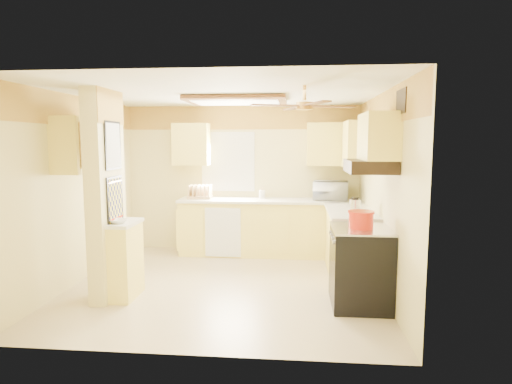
# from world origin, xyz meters

# --- Properties ---
(floor) EXTENTS (4.00, 4.00, 0.00)m
(floor) POSITION_xyz_m (0.00, 0.00, 0.00)
(floor) COLOR tan
(floor) RESTS_ON ground
(ceiling) EXTENTS (4.00, 4.00, 0.00)m
(ceiling) POSITION_xyz_m (0.00, 0.00, 2.50)
(ceiling) COLOR white
(ceiling) RESTS_ON wall_back
(wall_back) EXTENTS (4.00, 0.00, 4.00)m
(wall_back) POSITION_xyz_m (0.00, 1.90, 1.25)
(wall_back) COLOR #E2D38A
(wall_back) RESTS_ON floor
(wall_front) EXTENTS (4.00, 0.00, 4.00)m
(wall_front) POSITION_xyz_m (0.00, -1.90, 1.25)
(wall_front) COLOR #E2D38A
(wall_front) RESTS_ON floor
(wall_left) EXTENTS (0.00, 3.80, 3.80)m
(wall_left) POSITION_xyz_m (-2.00, 0.00, 1.25)
(wall_left) COLOR #E2D38A
(wall_left) RESTS_ON floor
(wall_right) EXTENTS (0.00, 3.80, 3.80)m
(wall_right) POSITION_xyz_m (2.00, 0.00, 1.25)
(wall_right) COLOR #E2D38A
(wall_right) RESTS_ON floor
(wallpaper_border) EXTENTS (4.00, 0.02, 0.40)m
(wallpaper_border) POSITION_xyz_m (0.00, 1.88, 2.30)
(wallpaper_border) COLOR #FDD14A
(wallpaper_border) RESTS_ON wall_back
(partition_column) EXTENTS (0.20, 0.70, 2.50)m
(partition_column) POSITION_xyz_m (-1.35, -0.55, 1.25)
(partition_column) COLOR #E2D38A
(partition_column) RESTS_ON floor
(partition_ledge) EXTENTS (0.25, 0.55, 0.90)m
(partition_ledge) POSITION_xyz_m (-1.13, -0.55, 0.45)
(partition_ledge) COLOR #FFEB65
(partition_ledge) RESTS_ON floor
(ledge_top) EXTENTS (0.28, 0.58, 0.04)m
(ledge_top) POSITION_xyz_m (-1.13, -0.55, 0.92)
(ledge_top) COLOR silver
(ledge_top) RESTS_ON partition_ledge
(lower_cabinets_back) EXTENTS (3.00, 0.60, 0.90)m
(lower_cabinets_back) POSITION_xyz_m (0.50, 1.60, 0.45)
(lower_cabinets_back) COLOR #FFEB65
(lower_cabinets_back) RESTS_ON floor
(lower_cabinets_right) EXTENTS (0.60, 1.40, 0.90)m
(lower_cabinets_right) POSITION_xyz_m (1.70, 0.60, 0.45)
(lower_cabinets_right) COLOR #FFEB65
(lower_cabinets_right) RESTS_ON floor
(countertop_back) EXTENTS (3.04, 0.64, 0.04)m
(countertop_back) POSITION_xyz_m (0.50, 1.59, 0.92)
(countertop_back) COLOR silver
(countertop_back) RESTS_ON lower_cabinets_back
(countertop_right) EXTENTS (0.64, 1.44, 0.04)m
(countertop_right) POSITION_xyz_m (1.69, 0.60, 0.92)
(countertop_right) COLOR silver
(countertop_right) RESTS_ON lower_cabinets_right
(dishwasher_panel) EXTENTS (0.58, 0.02, 0.80)m
(dishwasher_panel) POSITION_xyz_m (-0.25, 1.29, 0.43)
(dishwasher_panel) COLOR white
(dishwasher_panel) RESTS_ON lower_cabinets_back
(window) EXTENTS (0.92, 0.02, 1.02)m
(window) POSITION_xyz_m (-0.25, 1.89, 1.55)
(window) COLOR white
(window) RESTS_ON wall_back
(upper_cab_back_left) EXTENTS (0.60, 0.35, 0.70)m
(upper_cab_back_left) POSITION_xyz_m (-0.85, 1.72, 1.85)
(upper_cab_back_left) COLOR #FFEB65
(upper_cab_back_left) RESTS_ON wall_back
(upper_cab_back_right) EXTENTS (0.90, 0.35, 0.70)m
(upper_cab_back_right) POSITION_xyz_m (1.55, 1.72, 1.85)
(upper_cab_back_right) COLOR #FFEB65
(upper_cab_back_right) RESTS_ON wall_back
(upper_cab_right) EXTENTS (0.35, 1.00, 0.70)m
(upper_cab_right) POSITION_xyz_m (1.82, 1.25, 1.85)
(upper_cab_right) COLOR #FFEB65
(upper_cab_right) RESTS_ON wall_right
(upper_cab_left_wall) EXTENTS (0.35, 0.75, 0.70)m
(upper_cab_left_wall) POSITION_xyz_m (-1.82, -0.25, 1.85)
(upper_cab_left_wall) COLOR #FFEB65
(upper_cab_left_wall) RESTS_ON wall_left
(upper_cab_over_stove) EXTENTS (0.35, 0.76, 0.52)m
(upper_cab_over_stove) POSITION_xyz_m (1.82, -0.55, 1.95)
(upper_cab_over_stove) COLOR #FFEB65
(upper_cab_over_stove) RESTS_ON wall_right
(stove) EXTENTS (0.68, 0.77, 0.92)m
(stove) POSITION_xyz_m (1.67, -0.55, 0.46)
(stove) COLOR black
(stove) RESTS_ON floor
(range_hood) EXTENTS (0.50, 0.76, 0.14)m
(range_hood) POSITION_xyz_m (1.74, -0.55, 1.62)
(range_hood) COLOR black
(range_hood) RESTS_ON upper_cab_over_stove
(poster_menu) EXTENTS (0.02, 0.42, 0.57)m
(poster_menu) POSITION_xyz_m (-1.24, -0.55, 1.85)
(poster_menu) COLOR black
(poster_menu) RESTS_ON partition_column
(poster_nashville) EXTENTS (0.02, 0.42, 0.57)m
(poster_nashville) POSITION_xyz_m (-1.24, -0.55, 1.20)
(poster_nashville) COLOR black
(poster_nashville) RESTS_ON partition_column
(ceiling_light_panel) EXTENTS (1.35, 0.95, 0.06)m
(ceiling_light_panel) POSITION_xyz_m (0.10, 0.50, 2.46)
(ceiling_light_panel) COLOR brown
(ceiling_light_panel) RESTS_ON ceiling
(ceiling_fan) EXTENTS (1.15, 1.15, 0.26)m
(ceiling_fan) POSITION_xyz_m (1.00, -0.70, 2.29)
(ceiling_fan) COLOR gold
(ceiling_fan) RESTS_ON ceiling
(vent_grate) EXTENTS (0.02, 0.40, 0.25)m
(vent_grate) POSITION_xyz_m (1.98, -0.90, 2.30)
(vent_grate) COLOR black
(vent_grate) RESTS_ON wall_right
(microwave) EXTENTS (0.60, 0.45, 0.31)m
(microwave) POSITION_xyz_m (1.50, 1.63, 1.09)
(microwave) COLOR white
(microwave) RESTS_ON countertop_back
(bowl) EXTENTS (0.25, 0.25, 0.05)m
(bowl) POSITION_xyz_m (-1.16, -0.67, 0.96)
(bowl) COLOR white
(bowl) RESTS_ON ledge_top
(dutch_oven) EXTENTS (0.30, 0.30, 0.20)m
(dutch_oven) POSITION_xyz_m (1.66, -0.57, 1.02)
(dutch_oven) COLOR red
(dutch_oven) RESTS_ON stove
(kettle) EXTENTS (0.14, 0.14, 0.22)m
(kettle) POSITION_xyz_m (1.71, 0.29, 1.04)
(kettle) COLOR silver
(kettle) RESTS_ON countertop_right
(dish_rack) EXTENTS (0.40, 0.30, 0.23)m
(dish_rack) POSITION_xyz_m (-0.69, 1.62, 1.02)
(dish_rack) COLOR #DAB67E
(dish_rack) RESTS_ON countertop_back
(utensil_crock) EXTENTS (0.11, 0.11, 0.21)m
(utensil_crock) POSITION_xyz_m (0.35, 1.73, 1.01)
(utensil_crock) COLOR white
(utensil_crock) RESTS_ON countertop_back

